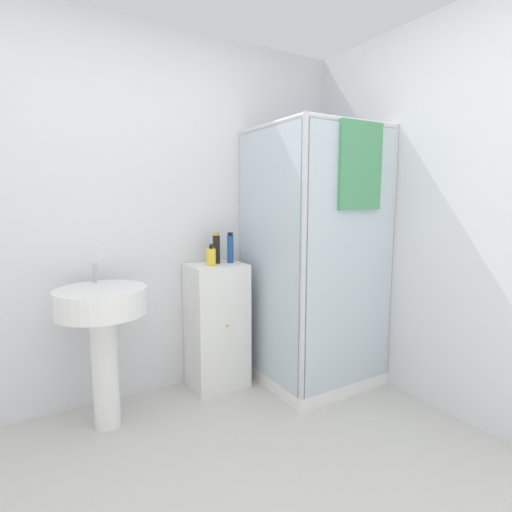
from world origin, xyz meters
TOP-DOWN VIEW (x-y plane):
  - wall_back at (0.00, 1.70)m, footprint 6.40×0.06m
  - shower_enclosure at (1.21, 1.19)m, footprint 0.81×0.84m
  - vanity_cabinet at (0.58, 1.50)m, footprint 0.39×0.34m
  - sink at (-0.22, 1.36)m, footprint 0.52×0.52m
  - soap_dispenser at (0.52, 1.46)m, footprint 0.07×0.07m
  - shampoo_bottle_tall_black at (0.60, 1.53)m, footprint 0.05×0.05m
  - shampoo_bottle_blue at (0.70, 1.51)m, footprint 0.05×0.05m

SIDE VIEW (x-z plane):
  - vanity_cabinet at x=0.58m, z-range 0.00..0.91m
  - shower_enclosure at x=1.21m, z-range -0.40..1.47m
  - sink at x=-0.22m, z-range 0.16..1.14m
  - soap_dispenser at x=0.52m, z-range 0.89..1.04m
  - shampoo_bottle_blue at x=0.70m, z-range 0.90..1.12m
  - shampoo_bottle_tall_black at x=0.60m, z-range 0.90..1.13m
  - wall_back at x=0.00m, z-range 0.00..2.50m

